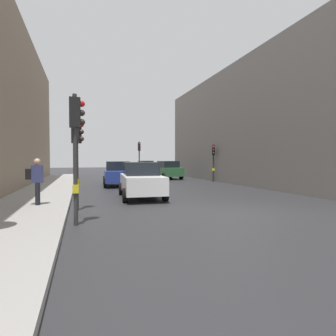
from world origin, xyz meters
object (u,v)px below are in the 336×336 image
object	(u,v)px
traffic_light_near_left	(76,135)
pedestrian_with_grey_backpack	(36,179)
car_green_estate	(167,170)
car_white_compact	(141,180)
traffic_light_mid_street	(213,156)
traffic_light_far_median	(139,153)
car_dark_suv	(145,168)
car_blue_van	(118,174)
traffic_light_near_right	(77,147)

from	to	relation	value
traffic_light_near_left	pedestrian_with_grey_backpack	distance (m)	3.81
car_green_estate	pedestrian_with_grey_backpack	world-z (taller)	pedestrian_with_grey_backpack
car_white_compact	car_green_estate	size ratio (longest dim) A/B	1.00
traffic_light_mid_street	traffic_light_far_median	bearing A→B (deg)	124.54
traffic_light_near_left	car_dark_suv	world-z (taller)	traffic_light_near_left
car_blue_van	pedestrian_with_grey_backpack	size ratio (longest dim) A/B	2.43
traffic_light_near_right	traffic_light_near_left	distance (m)	2.38
car_blue_van	car_dark_suv	xyz separation A→B (m)	(5.06, 13.02, 0.00)
traffic_light_near_right	pedestrian_with_grey_backpack	xyz separation A→B (m)	(-1.51, 0.83, -1.20)
traffic_light_mid_street	pedestrian_with_grey_backpack	distance (m)	15.58
traffic_light_far_median	pedestrian_with_grey_backpack	bearing A→B (deg)	-114.21
traffic_light_far_median	pedestrian_with_grey_backpack	size ratio (longest dim) A/B	2.14
car_white_compact	pedestrian_with_grey_backpack	world-z (taller)	pedestrian_with_grey_backpack
car_white_compact	traffic_light_far_median	bearing A→B (deg)	78.59
traffic_light_mid_street	car_white_compact	size ratio (longest dim) A/B	0.74
traffic_light_near_right	car_dark_suv	world-z (taller)	traffic_light_near_right
traffic_light_far_median	car_dark_suv	world-z (taller)	traffic_light_far_median
traffic_light_near_left	car_green_estate	distance (m)	19.13
car_white_compact	traffic_light_mid_street	bearing A→B (deg)	43.86
car_white_compact	traffic_light_near_right	bearing A→B (deg)	-138.66
traffic_light_near_left	car_dark_suv	bearing A→B (deg)	72.62
traffic_light_far_median	traffic_light_near_left	distance (m)	20.64
traffic_light_mid_street	traffic_light_near_left	distance (m)	16.64
traffic_light_far_median	pedestrian_with_grey_backpack	world-z (taller)	traffic_light_far_median
car_white_compact	car_blue_van	xyz separation A→B (m)	(-0.33, 6.57, 0.00)
traffic_light_near_right	traffic_light_far_median	bearing A→B (deg)	71.16
pedestrian_with_grey_backpack	traffic_light_far_median	bearing A→B (deg)	65.79
traffic_light_near_right	car_green_estate	world-z (taller)	traffic_light_near_right
traffic_light_far_median	traffic_light_near_right	bearing A→B (deg)	-108.84
car_white_compact	car_green_estate	distance (m)	13.31
car_blue_van	car_white_compact	bearing A→B (deg)	-87.13
traffic_light_near_left	car_green_estate	xyz separation A→B (m)	(8.22, 17.18, -1.70)
car_white_compact	pedestrian_with_grey_backpack	bearing A→B (deg)	-158.46
traffic_light_near_right	car_blue_van	bearing A→B (deg)	74.04
car_white_compact	car_dark_suv	bearing A→B (deg)	76.41
car_white_compact	car_dark_suv	world-z (taller)	same
traffic_light_near_right	car_white_compact	world-z (taller)	traffic_light_near_right
car_blue_van	car_green_estate	xyz separation A→B (m)	(5.60, 5.65, 0.00)
car_green_estate	car_dark_suv	bearing A→B (deg)	94.19
car_dark_suv	car_green_estate	distance (m)	7.38
car_dark_suv	traffic_light_mid_street	bearing A→B (deg)	-75.04
traffic_light_far_median	car_blue_van	distance (m)	9.05
car_green_estate	traffic_light_mid_street	bearing A→B (deg)	-59.99
traffic_light_near_right	pedestrian_with_grey_backpack	bearing A→B (deg)	151.10
traffic_light_far_median	car_white_compact	size ratio (longest dim) A/B	0.88
traffic_light_far_median	traffic_light_near_left	xyz separation A→B (m)	(-5.94, -19.77, -0.03)
traffic_light_mid_street	traffic_light_far_median	distance (m)	8.73
traffic_light_near_left	traffic_light_mid_street	bearing A→B (deg)	49.15
traffic_light_near_right	traffic_light_near_left	size ratio (longest dim) A/B	0.92
traffic_light_far_median	car_dark_suv	xyz separation A→B (m)	(1.75, 4.78, -1.73)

